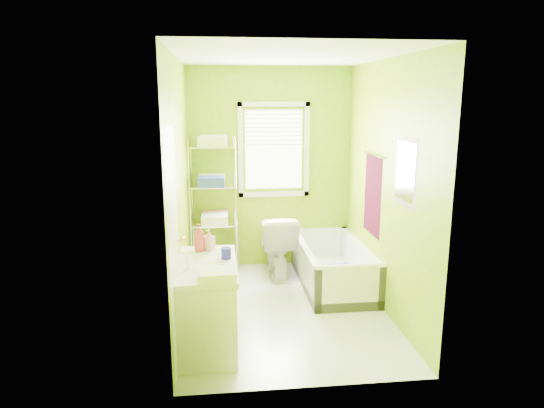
{
  "coord_description": "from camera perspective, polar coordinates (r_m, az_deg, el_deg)",
  "views": [
    {
      "loc": [
        -0.67,
        -4.78,
        2.22
      ],
      "look_at": [
        -0.11,
        0.25,
        1.1
      ],
      "focal_mm": 32.0,
      "sensor_mm": 36.0,
      "label": 1
    }
  ],
  "objects": [
    {
      "name": "vanity",
      "position": [
        4.48,
        -7.6,
        -11.29
      ],
      "size": [
        0.53,
        1.04,
        1.05
      ],
      "color": "white",
      "rests_on": "ground"
    },
    {
      "name": "room_envelope",
      "position": [
        4.87,
        1.58,
        4.56
      ],
      "size": [
        2.14,
        2.94,
        2.62
      ],
      "color": "#7BA007",
      "rests_on": "ground"
    },
    {
      "name": "toilet",
      "position": [
        6.12,
        0.57,
        -4.83
      ],
      "size": [
        0.47,
        0.79,
        0.8
      ],
      "primitive_type": "imported",
      "rotation": [
        0.0,
        0.0,
        3.17
      ],
      "color": "white",
      "rests_on": "ground"
    },
    {
      "name": "window",
      "position": [
        6.28,
        0.22,
        6.97
      ],
      "size": [
        0.92,
        0.05,
        1.22
      ],
      "color": "white",
      "rests_on": "ground"
    },
    {
      "name": "wire_shelf_unit",
      "position": [
        6.1,
        -6.77,
        1.61
      ],
      "size": [
        0.6,
        0.47,
        1.75
      ],
      "color": "silver",
      "rests_on": "ground"
    },
    {
      "name": "ground",
      "position": [
        5.31,
        1.48,
        -12.19
      ],
      "size": [
        2.9,
        2.9,
        0.0
      ],
      "primitive_type": "plane",
      "color": "silver",
      "rests_on": "ground"
    },
    {
      "name": "right_wall_decor",
      "position": [
        5.14,
        13.11,
        2.09
      ],
      "size": [
        0.04,
        1.48,
        1.17
      ],
      "color": "#42071C",
      "rests_on": "ground"
    },
    {
      "name": "door",
      "position": [
        3.99,
        -11.4,
        -5.55
      ],
      "size": [
        0.09,
        0.8,
        2.0
      ],
      "color": "white",
      "rests_on": "ground"
    },
    {
      "name": "bathtub",
      "position": [
        5.92,
        7.17,
        -7.88
      ],
      "size": [
        0.76,
        1.62,
        0.53
      ],
      "color": "white",
      "rests_on": "ground"
    }
  ]
}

